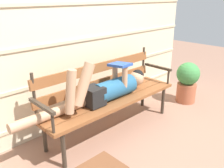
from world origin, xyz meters
The scene contains 5 objects.
ground_plane centered at (0.00, 0.00, 0.00)m, with size 12.00×12.00×0.00m, color #936B56.
house_siding centered at (0.00, 0.61, 1.27)m, with size 4.04×0.08×2.54m.
park_bench centered at (0.00, 0.16, 0.47)m, with size 1.84×0.48×0.88m.
reclining_person centered at (-0.10, 0.09, 0.57)m, with size 1.72×0.25×0.53m.
potted_plant centered at (1.41, -0.10, 0.34)m, with size 0.34×0.34×0.63m.
Camera 1 is at (-1.80, -1.77, 1.57)m, focal length 38.44 mm.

